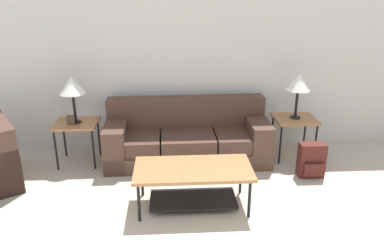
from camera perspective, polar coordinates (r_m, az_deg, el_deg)
name	(u,v)px	position (r m, az deg, el deg)	size (l,w,h in m)	color
wall_back	(194,60)	(5.37, 0.34, 9.18)	(9.18, 0.06, 2.60)	silver
couch	(187,139)	(5.17, -0.72, -2.86)	(2.21, 0.87, 0.82)	#4C3328
coffee_table	(193,178)	(4.07, 0.17, -8.79)	(1.26, 0.62, 0.47)	#A87042
side_table_left	(76,127)	(5.21, -17.19, -0.96)	(0.56, 0.50, 0.58)	#A87042
side_table_right	(295,122)	(5.33, 15.37, -0.28)	(0.56, 0.50, 0.58)	#A87042
table_lamp_left	(72,86)	(5.05, -17.83, 4.94)	(0.34, 0.34, 0.62)	black
table_lamp_right	(299,83)	(5.18, 15.93, 5.49)	(0.34, 0.34, 0.62)	black
backpack	(311,160)	(4.98, 17.74, -5.90)	(0.32, 0.24, 0.44)	#4C1E19
picture_frame	(71,120)	(5.11, -18.00, 0.03)	(0.10, 0.04, 0.13)	#4C3828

